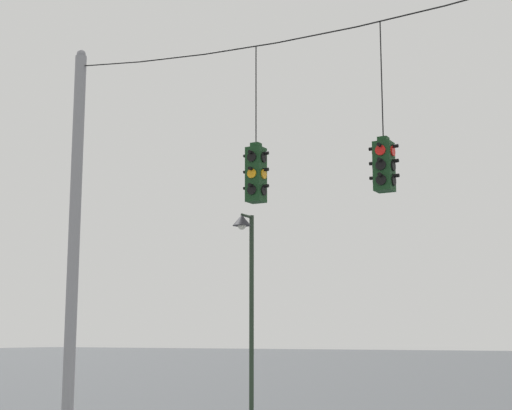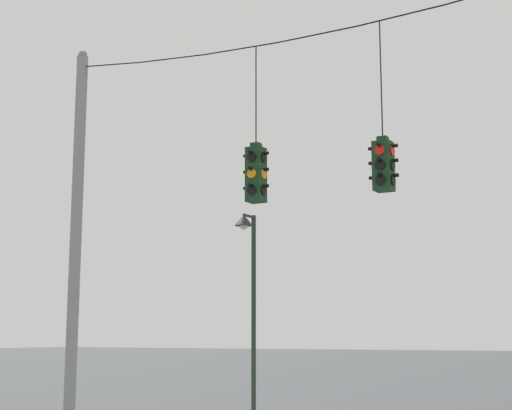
{
  "view_description": "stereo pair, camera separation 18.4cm",
  "coord_description": "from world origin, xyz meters",
  "px_view_note": "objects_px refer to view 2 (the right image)",
  "views": [
    {
      "loc": [
        6.22,
        -14.3,
        1.98
      ],
      "look_at": [
        -1.39,
        -0.39,
        4.64
      ],
      "focal_mm": 55.0,
      "sensor_mm": 36.0,
      "label": 1
    },
    {
      "loc": [
        6.38,
        -14.21,
        1.98
      ],
      "look_at": [
        -1.39,
        -0.39,
        4.64
      ],
      "focal_mm": 55.0,
      "sensor_mm": 36.0,
      "label": 2
    }
  ],
  "objects_px": {
    "utility_pole_left": "(76,231)",
    "street_lamp": "(249,265)",
    "traffic_light_near_left_pole": "(256,173)",
    "traffic_light_over_intersection": "(383,165)"
  },
  "relations": [
    {
      "from": "utility_pole_left",
      "to": "traffic_light_over_intersection",
      "type": "height_order",
      "value": "utility_pole_left"
    },
    {
      "from": "traffic_light_near_left_pole",
      "to": "street_lamp",
      "type": "height_order",
      "value": "traffic_light_near_left_pole"
    },
    {
      "from": "utility_pole_left",
      "to": "street_lamp",
      "type": "relative_size",
      "value": 1.72
    },
    {
      "from": "utility_pole_left",
      "to": "traffic_light_over_intersection",
      "type": "relative_size",
      "value": 2.62
    },
    {
      "from": "traffic_light_near_left_pole",
      "to": "traffic_light_over_intersection",
      "type": "bearing_deg",
      "value": 0.0
    },
    {
      "from": "traffic_light_near_left_pole",
      "to": "traffic_light_over_intersection",
      "type": "distance_m",
      "value": 2.77
    },
    {
      "from": "traffic_light_near_left_pole",
      "to": "traffic_light_over_intersection",
      "type": "relative_size",
      "value": 0.99
    },
    {
      "from": "utility_pole_left",
      "to": "street_lamp",
      "type": "distance_m",
      "value": 4.62
    },
    {
      "from": "traffic_light_near_left_pole",
      "to": "utility_pole_left",
      "type": "bearing_deg",
      "value": -180.0
    },
    {
      "from": "traffic_light_over_intersection",
      "to": "utility_pole_left",
      "type": "bearing_deg",
      "value": -180.0
    }
  ]
}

